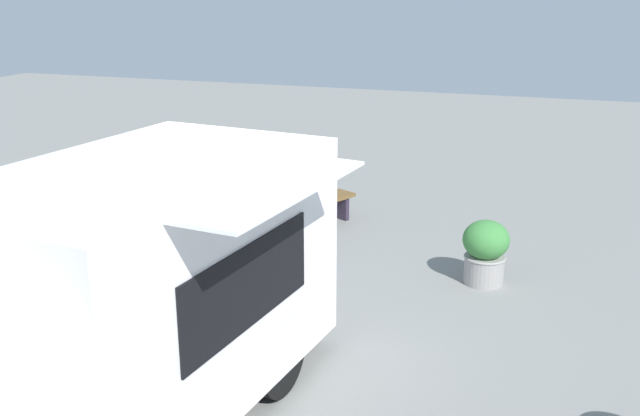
{
  "coord_description": "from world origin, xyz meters",
  "views": [
    {
      "loc": [
        -3.07,
        6.53,
        3.9
      ],
      "look_at": [
        -0.38,
        -1.29,
        1.3
      ],
      "focal_mm": 40.56,
      "sensor_mm": 36.0,
      "label": 1
    }
  ],
  "objects_px": {
    "food_truck": "(101,323)",
    "plaza_bench": "(312,207)",
    "planter_flowering_near": "(485,250)",
    "person_customer": "(29,227)"
  },
  "relations": [
    {
      "from": "food_truck",
      "to": "person_customer",
      "type": "xyz_separation_m",
      "value": [
        3.97,
        -3.69,
        -0.78
      ]
    },
    {
      "from": "food_truck",
      "to": "plaza_bench",
      "type": "bearing_deg",
      "value": -87.53
    },
    {
      "from": "food_truck",
      "to": "plaza_bench",
      "type": "height_order",
      "value": "food_truck"
    },
    {
      "from": "person_customer",
      "to": "plaza_bench",
      "type": "bearing_deg",
      "value": -147.82
    },
    {
      "from": "planter_flowering_near",
      "to": "plaza_bench",
      "type": "height_order",
      "value": "planter_flowering_near"
    },
    {
      "from": "person_customer",
      "to": "plaza_bench",
      "type": "relative_size",
      "value": 0.51
    },
    {
      "from": "food_truck",
      "to": "plaza_bench",
      "type": "xyz_separation_m",
      "value": [
        0.26,
        -6.02,
        -0.78
      ]
    },
    {
      "from": "planter_flowering_near",
      "to": "person_customer",
      "type": "bearing_deg",
      "value": 7.94
    },
    {
      "from": "planter_flowering_near",
      "to": "plaza_bench",
      "type": "distance_m",
      "value": 3.28
    },
    {
      "from": "plaza_bench",
      "to": "planter_flowering_near",
      "type": "bearing_deg",
      "value": 154.7
    }
  ]
}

